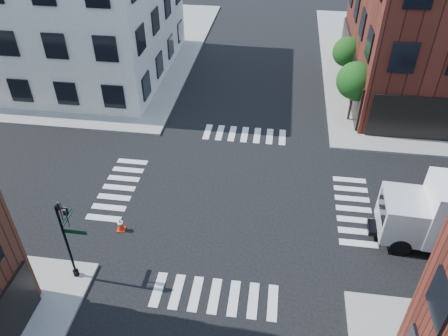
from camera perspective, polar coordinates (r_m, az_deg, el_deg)
ground at (r=25.91m, az=1.16°, el=-3.95°), size 120.00×120.00×0.00m
sidewalk_nw at (r=49.56m, az=-21.27°, el=14.71°), size 30.00×30.00×0.15m
building_nw at (r=42.83m, az=-23.38°, el=18.72°), size 22.00×16.00×11.00m
tree_near at (r=32.94m, az=16.85°, el=10.63°), size 2.69×2.69×4.49m
tree_far at (r=38.49m, az=15.88°, el=14.19°), size 2.43×2.43×4.07m
signal_pole at (r=21.02m, az=-19.80°, el=-8.06°), size 1.29×1.24×4.60m
traffic_cone at (r=24.38m, az=-13.37°, el=-7.22°), size 0.47×0.47×0.79m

